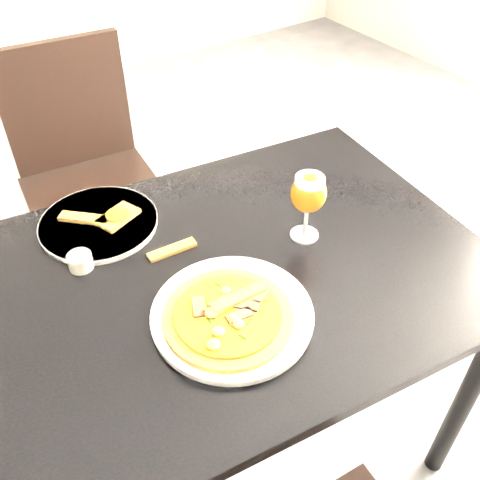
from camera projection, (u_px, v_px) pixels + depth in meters
ground at (343, 472)px, 1.59m from camera, size 6.00×6.00×0.00m
dining_table at (216, 301)px, 1.21m from camera, size 1.29×0.94×0.75m
chair_far at (88, 176)px, 1.83m from camera, size 0.48×0.48×0.94m
plate_main at (232, 315)px, 1.05m from camera, size 0.38×0.38×0.02m
pizza at (228, 315)px, 1.03m from camera, size 0.25×0.25×0.03m
plate_second at (99, 223)px, 1.27m from camera, size 0.28×0.28×0.01m
crust_scraps at (107, 217)px, 1.27m from camera, size 0.18×0.14×0.01m
loose_crust at (172, 250)px, 1.20m from camera, size 0.11×0.03×0.01m
sauce_cup at (80, 261)px, 1.15m from camera, size 0.05×0.05×0.04m
beer_glass at (309, 194)px, 1.17m from camera, size 0.08×0.08×0.17m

